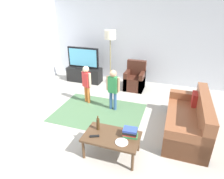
{
  "coord_description": "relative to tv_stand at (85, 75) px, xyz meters",
  "views": [
    {
      "loc": [
        1.36,
        -3.41,
        2.61
      ],
      "look_at": [
        0.0,
        0.6,
        0.65
      ],
      "focal_mm": 30.87,
      "sensor_mm": 36.0,
      "label": 1
    }
  ],
  "objects": [
    {
      "name": "tv_stand",
      "position": [
        0.0,
        0.0,
        0.0
      ],
      "size": [
        1.2,
        0.44,
        0.5
      ],
      "color": "black",
      "rests_on": "ground"
    },
    {
      "name": "coffee_table",
      "position": [
        2.06,
        -3.09,
        0.13
      ],
      "size": [
        1.0,
        0.6,
        0.42
      ],
      "color": "#513823",
      "rests_on": "ground"
    },
    {
      "name": "armchair",
      "position": [
        1.81,
        -0.04,
        0.05
      ],
      "size": [
        0.6,
        0.6,
        0.9
      ],
      "color": "#472319",
      "rests_on": "ground"
    },
    {
      "name": "child_near_tv",
      "position": [
        0.76,
        -1.38,
        0.39
      ],
      "size": [
        0.33,
        0.21,
        1.06
      ],
      "color": "orange",
      "rests_on": "ground"
    },
    {
      "name": "tv",
      "position": [
        -0.0,
        -0.02,
        0.6
      ],
      "size": [
        1.1,
        0.28,
        0.71
      ],
      "color": "black",
      "rests_on": "tv_stand"
    },
    {
      "name": "tv_remote",
      "position": [
        1.78,
        -3.21,
        0.19
      ],
      "size": [
        0.17,
        0.11,
        0.02
      ],
      "primitive_type": "cube",
      "rotation": [
        0.0,
        0.0,
        0.43
      ],
      "color": "black",
      "rests_on": "coffee_table"
    },
    {
      "name": "book_stack",
      "position": [
        2.37,
        -2.99,
        0.25
      ],
      "size": [
        0.29,
        0.23,
        0.15
      ],
      "color": "#388C4C",
      "rests_on": "coffee_table"
    },
    {
      "name": "child_center",
      "position": [
        1.56,
        -1.52,
        0.41
      ],
      "size": [
        0.36,
        0.18,
        1.09
      ],
      "color": "#33598C",
      "rests_on": "ground"
    },
    {
      "name": "floor_lamp",
      "position": [
        0.91,
        0.15,
        1.3
      ],
      "size": [
        0.36,
        0.36,
        1.78
      ],
      "color": "#262626",
      "rests_on": "ground"
    },
    {
      "name": "plate",
      "position": [
        2.28,
        -3.21,
        0.18
      ],
      "size": [
        0.22,
        0.22,
        0.02
      ],
      "color": "white",
      "rests_on": "coffee_table"
    },
    {
      "name": "area_rug",
      "position": [
        1.28,
        -1.81,
        -0.24
      ],
      "size": [
        2.2,
        1.6,
        0.01
      ],
      "primitive_type": "cube",
      "color": "#4C724C",
      "rests_on": "ground"
    },
    {
      "name": "wall_back",
      "position": [
        1.59,
        0.7,
        1.11
      ],
      "size": [
        6.0,
        0.12,
        2.7
      ],
      "primitive_type": "cube",
      "color": "silver",
      "rests_on": "ground"
    },
    {
      "name": "bottle",
      "position": [
        1.76,
        -2.99,
        0.3
      ],
      "size": [
        0.06,
        0.06,
        0.29
      ],
      "color": "#4C3319",
      "rests_on": "coffee_table"
    },
    {
      "name": "ground",
      "position": [
        1.59,
        -2.3,
        -0.24
      ],
      "size": [
        7.8,
        7.8,
        0.0
      ],
      "primitive_type": "plane",
      "color": "#B2ADA3"
    },
    {
      "name": "couch",
      "position": [
        3.42,
        -1.96,
        0.05
      ],
      "size": [
        0.8,
        1.8,
        0.86
      ],
      "color": "brown",
      "rests_on": "ground"
    }
  ]
}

